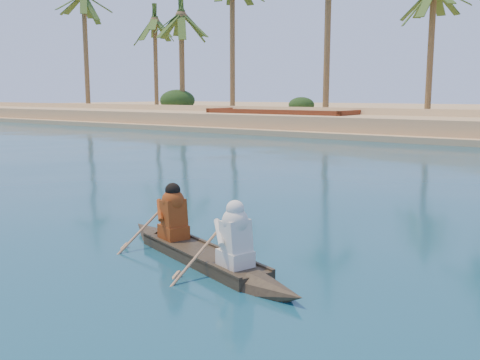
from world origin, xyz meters
The scene contains 2 objects.
canoe centered at (-8.00, -1.20, 0.26)m, with size 4.93×2.26×1.37m.
barge_left centered at (-23.18, 27.00, 0.67)m, with size 11.58×4.06×1.92m.
Camera 1 is at (-2.54, -7.88, 2.77)m, focal length 40.00 mm.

